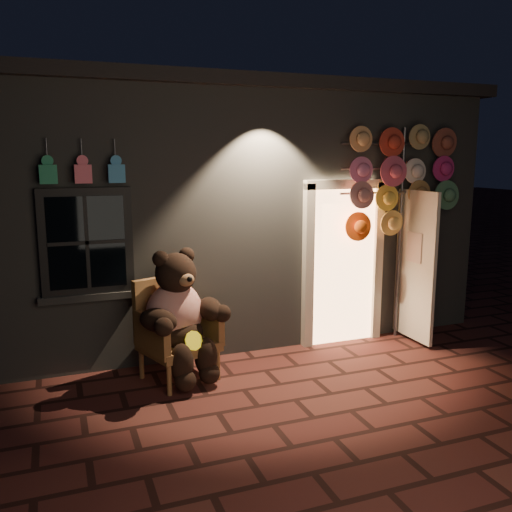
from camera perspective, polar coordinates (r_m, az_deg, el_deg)
ground at (r=5.82m, az=4.16°, el=-14.87°), size 60.00×60.00×0.00m
shop_building at (r=9.07m, az=-6.34°, el=5.65°), size 7.30×5.95×3.51m
wicker_armchair at (r=6.24m, az=-8.61°, el=-7.60°), size 0.96×0.92×1.13m
teddy_bear at (r=6.06m, az=-8.08°, el=-6.24°), size 1.00×0.94×1.46m
hat_rack at (r=7.42m, az=14.97°, el=7.96°), size 1.73×0.22×2.88m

